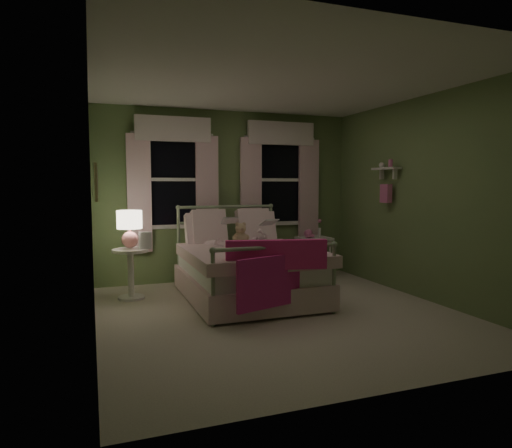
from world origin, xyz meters
name	(u,v)px	position (x,y,z in m)	size (l,w,h in m)	color
room_shell	(281,200)	(0.00, 0.00, 1.30)	(4.20, 4.20, 4.20)	silver
bed	(247,269)	(-0.13, 0.81, 0.38)	(1.58, 2.04, 1.18)	white
pink_throw	(277,265)	(-0.13, -0.22, 0.61)	(1.10, 0.43, 0.71)	#E92D83
child_left	(217,222)	(-0.41, 1.23, 0.97)	(0.29, 0.19, 0.80)	#F7D1DD
child_right	(256,222)	(0.15, 1.23, 0.96)	(0.37, 0.29, 0.77)	#F7D1DD
book_left	(222,224)	(-0.41, 0.98, 0.96)	(0.20, 0.27, 0.03)	beige
book_right	(262,226)	(0.15, 0.98, 0.92)	(0.20, 0.27, 0.02)	beige
teddy_bear	(240,236)	(-0.13, 1.07, 0.79)	(0.24, 0.20, 0.32)	tan
nightstand_left	(131,267)	(-1.55, 1.31, 0.42)	(0.46, 0.46, 0.65)	white
table_lamp	(130,225)	(-1.55, 1.31, 0.95)	(0.32, 0.32, 0.48)	pink
book_nightstand	(139,249)	(-1.45, 1.23, 0.66)	(0.16, 0.22, 0.02)	beige
nightstand_right	(314,244)	(1.27, 1.65, 0.55)	(0.50, 0.40, 0.64)	white
pink_toy	(309,234)	(1.17, 1.65, 0.71)	(0.14, 0.19, 0.14)	pink
bud_vase	(320,228)	(1.39, 1.70, 0.79)	(0.06, 0.06, 0.28)	white
window_left	(174,175)	(-0.85, 2.03, 1.62)	(1.34, 0.13, 1.96)	black
window_right	(280,175)	(0.85, 2.03, 1.62)	(1.34, 0.13, 1.96)	black
wall_shelf	(386,181)	(1.90, 0.70, 1.52)	(0.15, 0.50, 0.60)	white
framed_picture	(96,182)	(-1.95, 0.60, 1.50)	(0.03, 0.32, 0.42)	beige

